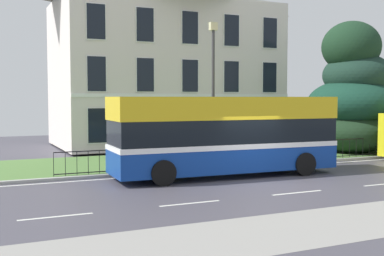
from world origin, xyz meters
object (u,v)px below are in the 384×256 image
evergreen_tree (353,98)px  litter_bin (286,147)px  georgian_townhouse (165,58)px  single_decker_bus (225,135)px  street_lamp_post (213,83)px

evergreen_tree → litter_bin: bearing=-167.7°
georgian_townhouse → evergreen_tree: georgian_townhouse is taller
georgian_townhouse → single_decker_bus: (-2.56, -13.30, -4.21)m
single_decker_bus → litter_bin: 6.03m
georgian_townhouse → single_decker_bus: size_ratio=1.51×
street_lamp_post → litter_bin: (4.34, 0.27, -3.17)m
georgian_townhouse → evergreen_tree: (8.08, -9.13, -2.69)m
evergreen_tree → litter_bin: 6.15m
evergreen_tree → georgian_townhouse: bearing=131.5°
evergreen_tree → street_lamp_post: 9.96m
street_lamp_post → litter_bin: bearing=3.5°
single_decker_bus → litter_bin: size_ratio=7.82×
evergreen_tree → single_decker_bus: size_ratio=0.80×
georgian_townhouse → litter_bin: bearing=-75.9°
georgian_townhouse → litter_bin: 11.85m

